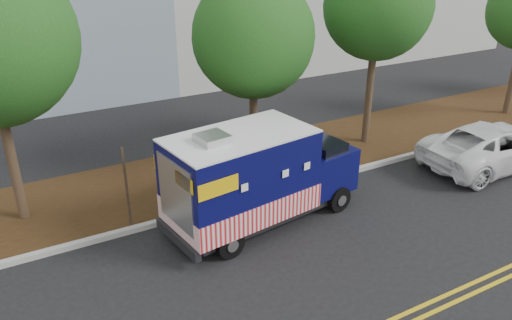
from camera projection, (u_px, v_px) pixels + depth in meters
ground at (269, 224)px, 13.69m from camera, size 120.00×120.00×0.00m
curb at (245, 199)px, 14.77m from camera, size 120.00×0.18×0.15m
mulch_strip at (216, 172)px, 16.44m from camera, size 120.00×4.00×0.15m
tree_b at (253, 37)px, 15.01m from camera, size 3.73×3.73×6.28m
tree_c at (378, 6)px, 16.68m from camera, size 3.67×3.67×6.88m
sign_post at (127, 190)px, 12.94m from camera, size 0.06×0.06×2.40m
food_truck at (255, 179)px, 13.23m from camera, size 5.73×2.78×2.90m
white_car at (493, 145)px, 16.82m from camera, size 5.28×2.51×1.46m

